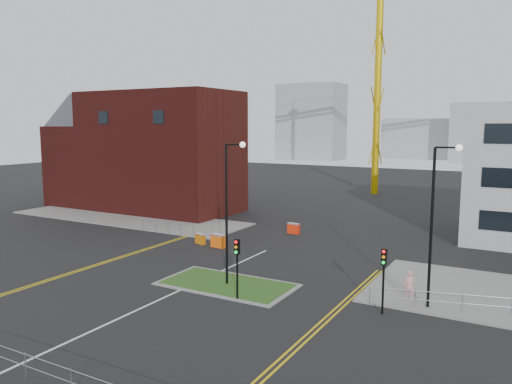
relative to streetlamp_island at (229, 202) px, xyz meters
The scene contains 23 objects.
ground 9.91m from the streetlamp_island, 105.50° to the right, with size 200.00×200.00×0.00m, color black.
pavement_left 26.80m from the streetlamp_island, 147.78° to the left, with size 28.00×8.00×0.12m, color slate.
island_kerb 5.38m from the streetlamp_island, behind, with size 8.60×4.60×0.08m, color slate.
grass_island 5.36m from the streetlamp_island, behind, with size 8.00×4.00×0.12m, color #2B521B.
brick_building 32.20m from the streetlamp_island, 141.56° to the left, with size 24.20×10.07×14.24m.
streetlamp_island is the anchor object (origin of this frame).
streetlamp_right_near 12.17m from the streetlamp_island, ahead, with size 1.46×0.36×9.18m.
traffic_light_island 3.92m from the streetlamp_island, 48.59° to the right, with size 0.28×0.33×3.65m.
traffic_light_right 10.19m from the streetlamp_island, ahead, with size 0.28×0.33×3.65m.
railing_front 14.91m from the streetlamp_island, 99.00° to the right, with size 24.05×0.05×1.10m.
railing_left 17.22m from the streetlamp_island, 142.89° to the left, with size 6.05×0.05×1.10m.
centre_line 8.38m from the streetlamp_island, 110.29° to the right, with size 0.15×30.00×0.01m, color silver.
yellow_left_a 12.61m from the streetlamp_island, 169.89° to the left, with size 0.12×24.00×0.01m, color gold.
yellow_left_b 12.35m from the streetlamp_island, 169.62° to the left, with size 0.12×24.00×0.01m, color gold.
yellow_right_a 9.29m from the streetlamp_island, 15.36° to the right, with size 0.12×20.00×0.01m, color gold.
yellow_right_b 9.53m from the streetlamp_island, 14.78° to the right, with size 0.12×20.00×0.01m, color gold.
skyline_a 119.82m from the streetlamp_island, 110.65° to the left, with size 18.00×12.00×22.00m, color gray.
skyline_b 122.28m from the streetlamp_island, 86.35° to the left, with size 24.00×12.00×16.00m, color gray.
skyline_d 132.40m from the streetlamp_island, 94.43° to the left, with size 30.00×12.00×12.00m, color gray.
pedestrian 11.87m from the streetlamp_island, 15.84° to the left, with size 0.63×0.41×1.72m, color pink.
barrier_left 12.70m from the streetlamp_island, 134.92° to the left, with size 1.12×0.66×0.89m.
barrier_mid 11.21m from the streetlamp_island, 127.86° to the left, with size 1.37×0.60×1.12m.
barrier_right 16.93m from the streetlamp_island, 100.61° to the left, with size 1.22×0.52×1.00m.
Camera 1 is at (18.73, -17.98, 10.19)m, focal length 35.00 mm.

